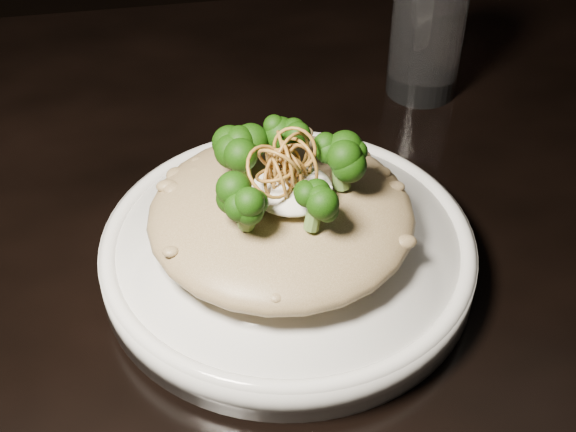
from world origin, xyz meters
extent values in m
cube|color=black|center=(0.00, 0.00, 0.73)|extent=(1.10, 0.80, 0.04)
cylinder|color=white|center=(-0.09, -0.07, 0.77)|extent=(0.29, 0.29, 0.03)
ellipsoid|color=brown|center=(-0.09, -0.06, 0.80)|extent=(0.20, 0.20, 0.04)
ellipsoid|color=white|center=(-0.08, -0.07, 0.83)|extent=(0.06, 0.06, 0.02)
cylinder|color=silver|center=(0.09, 0.16, 0.81)|extent=(0.09, 0.09, 0.13)
camera|label=1|loc=(-0.16, -0.51, 1.20)|focal=50.00mm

